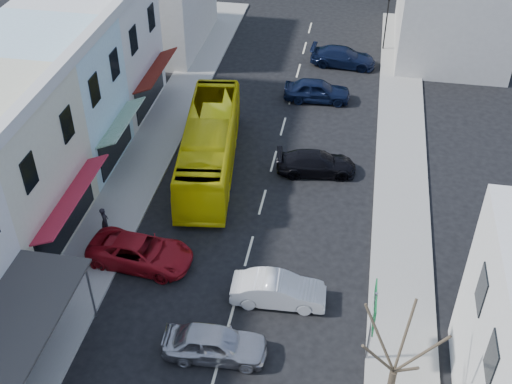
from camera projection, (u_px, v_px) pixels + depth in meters
name	position (u px, v px, depth m)	size (l,w,h in m)	color
ground	(233.00, 310.00, 28.90)	(120.00, 120.00, 0.00)	black
sidewalk_left	(143.00, 166.00, 37.71)	(3.00, 52.00, 0.15)	gray
sidewalk_right	(401.00, 194.00, 35.63)	(3.00, 52.00, 0.15)	gray
shopfront_row	(7.00, 149.00, 32.12)	(8.25, 30.00, 8.00)	beige
distant_block_left	(152.00, 6.00, 49.85)	(8.00, 10.00, 6.00)	#B7B2A8
distant_block_right	(454.00, 5.00, 48.69)	(8.00, 12.00, 7.00)	#B7B2A8
bus	(209.00, 146.00, 36.77)	(2.50, 11.60, 3.10)	yellow
car_silver	(215.00, 344.00, 26.51)	(1.80, 4.40, 1.40)	#AAA9AE
car_white	(279.00, 290.00, 28.92)	(1.80, 4.40, 1.40)	silver
car_red	(141.00, 252.00, 30.93)	(1.90, 4.60, 1.40)	maroon
car_black_near	(316.00, 163.00, 36.94)	(1.84, 4.50, 1.40)	black
car_navy_mid	(317.00, 91.00, 43.70)	(1.80, 4.40, 1.40)	black
car_navy_far	(343.00, 57.00, 47.91)	(1.84, 4.50, 1.40)	black
pedestrian_left	(104.00, 219.00, 32.41)	(0.60, 0.40, 1.70)	black
direction_sign	(371.00, 328.00, 25.52)	(0.22, 1.79, 3.98)	#0F5E2A
street_tree	(394.00, 371.00, 21.97)	(2.76, 2.76, 7.14)	#33291D
traffic_signal	(386.00, 23.00, 49.11)	(0.60, 0.96, 4.48)	black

